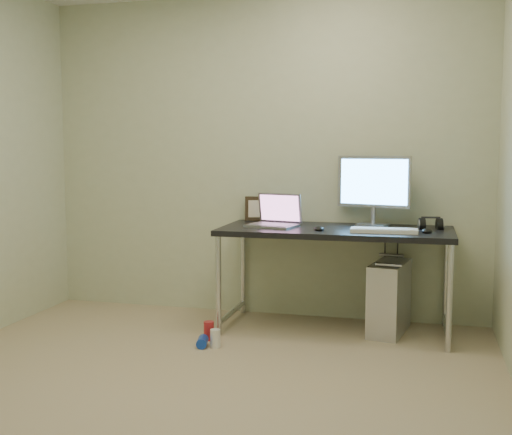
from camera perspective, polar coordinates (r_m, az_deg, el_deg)
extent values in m
plane|color=tan|center=(3.64, -6.35, -15.14)|extent=(3.50, 3.50, 0.00)
cube|color=beige|center=(5.06, 0.58, 5.39)|extent=(3.50, 0.02, 2.50)
cube|color=black|center=(4.63, 7.10, -1.19)|extent=(1.64, 0.72, 0.04)
cylinder|color=silver|center=(4.55, -3.36, -6.07)|extent=(0.04, 0.04, 0.71)
cylinder|color=silver|center=(5.15, -1.17, -4.62)|extent=(0.04, 0.04, 0.71)
cylinder|color=silver|center=(4.35, 16.83, -6.92)|extent=(0.04, 0.04, 0.71)
cylinder|color=silver|center=(4.97, 16.55, -5.28)|extent=(0.04, 0.04, 0.71)
cylinder|color=silver|center=(4.91, -2.19, -8.44)|extent=(0.04, 0.64, 0.04)
cylinder|color=silver|center=(4.72, 16.57, -9.31)|extent=(0.04, 0.64, 0.04)
cube|color=silver|center=(4.71, 11.76, -7.01)|extent=(0.30, 0.52, 0.51)
cylinder|color=#AAAAB2|center=(4.46, 11.71, -4.14)|extent=(0.18, 0.06, 0.02)
cylinder|color=#AAAAB2|center=(4.86, 11.95, -3.30)|extent=(0.18, 0.06, 0.02)
cylinder|color=black|center=(4.95, 11.38, -4.64)|extent=(0.01, 0.16, 0.69)
cylinder|color=black|center=(4.94, 12.40, -4.95)|extent=(0.02, 0.11, 0.71)
cylinder|color=#B4222A|center=(4.51, -4.22, -10.01)|extent=(0.08, 0.08, 0.13)
cylinder|color=white|center=(4.34, -3.64, -10.68)|extent=(0.07, 0.07, 0.12)
cylinder|color=#153FC0|center=(4.37, -4.79, -10.95)|extent=(0.09, 0.14, 0.07)
cube|color=#AAAAB2|center=(4.66, 1.43, -0.73)|extent=(0.39, 0.31, 0.02)
cube|color=slate|center=(4.66, 1.43, -0.60)|extent=(0.34, 0.26, 0.00)
cube|color=#9999A1|center=(4.77, 2.14, 0.86)|extent=(0.35, 0.12, 0.22)
cube|color=#834F76|center=(4.76, 2.12, 0.85)|extent=(0.31, 0.11, 0.19)
cube|color=#AAAAB2|center=(4.81, 10.35, -0.63)|extent=(0.25, 0.21, 0.02)
cylinder|color=#AAAAB2|center=(4.83, 10.38, 0.20)|extent=(0.04, 0.04, 0.12)
cube|color=#AAAAB2|center=(4.80, 10.43, 3.15)|extent=(0.54, 0.16, 0.38)
cube|color=#55ACFF|center=(4.77, 10.41, 3.14)|extent=(0.49, 0.12, 0.33)
cube|color=white|center=(4.44, 11.31, -1.14)|extent=(0.45, 0.16, 0.03)
ellipsoid|color=black|center=(4.50, 14.95, -1.07)|extent=(0.09, 0.12, 0.04)
ellipsoid|color=black|center=(4.49, 5.63, -0.90)|extent=(0.09, 0.12, 0.04)
cylinder|color=black|center=(4.70, 14.52, -0.63)|extent=(0.06, 0.11, 0.10)
cylinder|color=black|center=(4.71, 15.99, -0.67)|extent=(0.06, 0.11, 0.10)
cube|color=black|center=(4.70, 15.27, 0.00)|extent=(0.13, 0.04, 0.01)
cube|color=black|center=(5.05, 0.38, 0.79)|extent=(0.25, 0.12, 0.19)
cylinder|color=silver|center=(4.92, 2.99, 0.04)|extent=(0.01, 0.01, 0.09)
cylinder|color=white|center=(4.92, 3.00, 0.68)|extent=(0.04, 0.03, 0.04)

